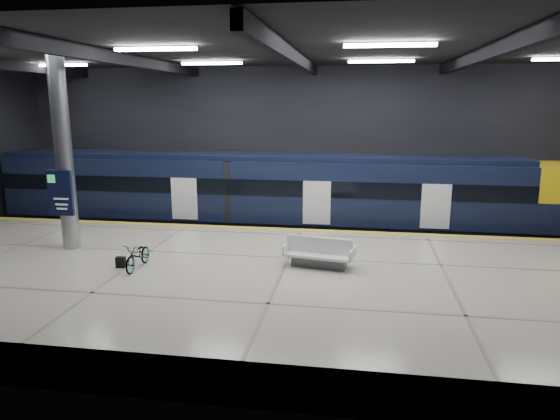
# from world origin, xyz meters

# --- Properties ---
(ground) EXTENTS (30.00, 30.00, 0.00)m
(ground) POSITION_xyz_m (0.00, 0.00, 0.00)
(ground) COLOR black
(ground) RESTS_ON ground
(room_shell) EXTENTS (30.10, 16.10, 8.05)m
(room_shell) POSITION_xyz_m (-0.00, 0.00, 5.72)
(room_shell) COLOR black
(room_shell) RESTS_ON ground
(platform) EXTENTS (30.00, 11.00, 1.10)m
(platform) POSITION_xyz_m (0.00, -2.50, 0.55)
(platform) COLOR #B3AC98
(platform) RESTS_ON ground
(safety_strip) EXTENTS (30.00, 0.40, 0.01)m
(safety_strip) POSITION_xyz_m (0.00, 2.75, 1.11)
(safety_strip) COLOR gold
(safety_strip) RESTS_ON platform
(rails) EXTENTS (30.00, 1.52, 0.16)m
(rails) POSITION_xyz_m (0.00, 5.50, 0.08)
(rails) COLOR gray
(rails) RESTS_ON ground
(train) EXTENTS (29.40, 2.84, 3.79)m
(train) POSITION_xyz_m (-0.69, 5.50, 2.06)
(train) COLOR black
(train) RESTS_ON ground
(bench) EXTENTS (2.34, 1.28, 0.98)m
(bench) POSITION_xyz_m (1.09, -1.78, 1.44)
(bench) COLOR #595B60
(bench) RESTS_ON platform
(bicycle) EXTENTS (0.58, 1.65, 0.87)m
(bicycle) POSITION_xyz_m (-4.59, -2.84, 1.53)
(bicycle) COLOR #99999E
(bicycle) RESTS_ON platform
(pannier_bag) EXTENTS (0.31, 0.20, 0.35)m
(pannier_bag) POSITION_xyz_m (-5.19, -2.84, 1.28)
(pannier_bag) COLOR black
(pannier_bag) RESTS_ON platform
(info_column) EXTENTS (0.90, 0.78, 6.90)m
(info_column) POSITION_xyz_m (-8.00, -1.03, 4.46)
(info_column) COLOR #9EA0A5
(info_column) RESTS_ON platform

